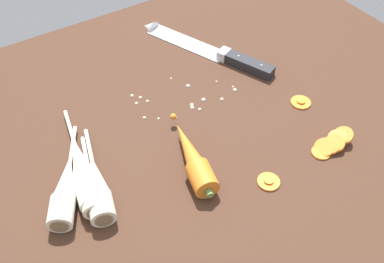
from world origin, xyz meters
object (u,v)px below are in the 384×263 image
(parsnip_mid_right, at_px, (91,185))
(carrot_slice_stack, at_px, (332,144))
(carrot_slice_stray_mid, at_px, (301,102))
(parsnip_front, at_px, (97,186))
(whole_carrot, at_px, (193,158))
(carrot_slice_stray_near, at_px, (269,181))
(parsnip_mid_left, at_px, (82,170))
(chefs_knife, at_px, (202,47))
(parsnip_back, at_px, (65,188))

(parsnip_mid_right, bearing_deg, carrot_slice_stack, -19.40)
(carrot_slice_stack, height_order, carrot_slice_stray_mid, carrot_slice_stack)
(parsnip_front, xyz_separation_m, parsnip_mid_right, (-0.01, 0.01, 0.00))
(whole_carrot, bearing_deg, carrot_slice_stray_near, -48.08)
(parsnip_mid_left, xyz_separation_m, carrot_slice_stray_mid, (0.44, -0.06, -0.02))
(chefs_knife, relative_size, parsnip_front, 1.63)
(parsnip_back, bearing_deg, carrot_slice_stray_mid, -4.82)
(parsnip_mid_left, distance_m, parsnip_back, 0.04)
(parsnip_front, xyz_separation_m, parsnip_back, (-0.05, 0.02, -0.00))
(whole_carrot, bearing_deg, parsnip_back, 164.06)
(chefs_knife, relative_size, whole_carrot, 1.74)
(parsnip_mid_right, bearing_deg, chefs_knife, 31.97)
(parsnip_mid_right, relative_size, carrot_slice_stack, 1.98)
(whole_carrot, height_order, parsnip_front, whole_carrot)
(parsnip_front, distance_m, parsnip_back, 0.05)
(parsnip_front, xyz_separation_m, carrot_slice_stack, (0.39, -0.13, -0.01))
(chefs_knife, distance_m, parsnip_front, 0.43)
(parsnip_front, bearing_deg, carrot_slice_stray_near, -28.16)
(chefs_knife, bearing_deg, parsnip_back, -152.18)
(parsnip_mid_right, distance_m, carrot_slice_stray_mid, 0.44)
(parsnip_front, xyz_separation_m, carrot_slice_stray_mid, (0.43, -0.02, -0.02))
(carrot_slice_stack, bearing_deg, carrot_slice_stray_near, -179.91)
(parsnip_front, bearing_deg, whole_carrot, -12.36)
(whole_carrot, distance_m, carrot_slice_stack, 0.25)
(parsnip_back, distance_m, carrot_slice_stray_near, 0.33)
(chefs_knife, distance_m, parsnip_mid_left, 0.42)
(parsnip_mid_right, bearing_deg, carrot_slice_stray_mid, -3.21)
(chefs_knife, xyz_separation_m, parsnip_front, (-0.36, -0.24, 0.01))
(chefs_knife, bearing_deg, parsnip_mid_right, -148.03)
(parsnip_back, bearing_deg, parsnip_mid_right, -22.16)
(chefs_knife, height_order, parsnip_mid_right, parsnip_mid_right)
(carrot_slice_stack, height_order, carrot_slice_stray_near, carrot_slice_stack)
(parsnip_mid_right, height_order, parsnip_back, same)
(parsnip_back, bearing_deg, carrot_slice_stray_near, -28.07)
(chefs_knife, bearing_deg, carrot_slice_stack, -85.01)
(parsnip_back, height_order, carrot_slice_stray_near, parsnip_back)
(whole_carrot, relative_size, parsnip_mid_left, 0.81)
(parsnip_back, relative_size, carrot_slice_stack, 2.32)
(parsnip_mid_right, relative_size, parsnip_back, 0.85)
(whole_carrot, distance_m, parsnip_mid_left, 0.19)
(parsnip_back, bearing_deg, parsnip_front, -27.55)
(parsnip_mid_left, relative_size, parsnip_back, 1.19)
(parsnip_front, height_order, carrot_slice_stray_near, parsnip_front)
(whole_carrot, height_order, parsnip_mid_left, whole_carrot)
(carrot_slice_stray_near, bearing_deg, chefs_knife, 73.19)
(parsnip_front, bearing_deg, carrot_slice_stack, -18.67)
(parsnip_mid_left, height_order, carrot_slice_stray_mid, parsnip_mid_left)
(parsnip_front, distance_m, parsnip_mid_right, 0.01)
(parsnip_front, height_order, parsnip_mid_left, same)
(parsnip_mid_left, bearing_deg, chefs_knife, 27.86)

